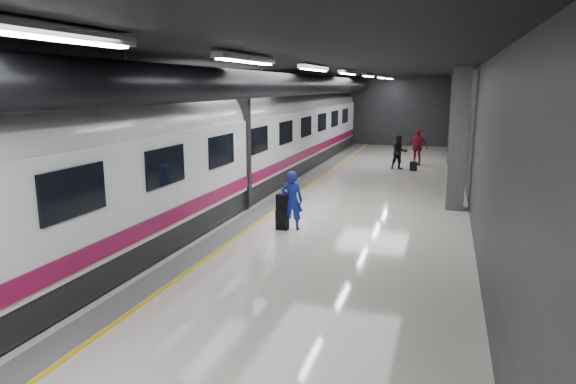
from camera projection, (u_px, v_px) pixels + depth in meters
The scene contains 9 objects.
ground at pixel (302, 213), 16.06m from camera, with size 40.00×40.00×0.00m, color silver.
platform_hall at pixel (302, 98), 16.32m from camera, with size 10.02×40.02×4.51m.
train at pixel (206, 144), 16.58m from camera, with size 3.05×38.00×4.05m.
traveler_main at pixel (292, 200), 14.12m from camera, with size 0.60×0.39×1.64m, color #1916A8.
suitcase_main at pixel (282, 220), 14.21m from camera, with size 0.34×0.21×0.55m, color black.
shoulder_bag at pixel (282, 202), 14.13m from camera, with size 0.33×0.17×0.44m, color black.
traveler_far_a at pixel (399, 152), 24.37m from camera, with size 0.79×0.62×1.63m, color black.
traveler_far_b at pixel (417, 147), 25.77m from camera, with size 1.06×0.44×1.80m, color maroon.
suitcase_far at pixel (413, 166), 24.05m from camera, with size 0.30×0.19×0.44m, color black.
Camera 1 is at (4.18, -15.02, 3.91)m, focal length 32.00 mm.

